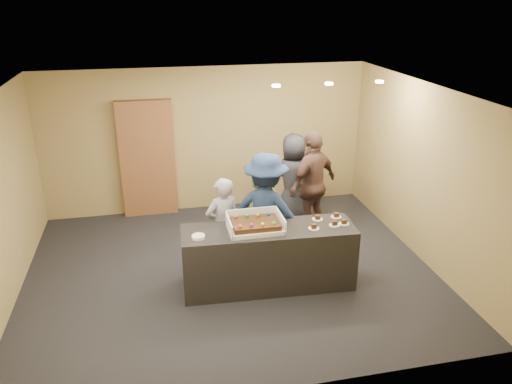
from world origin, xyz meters
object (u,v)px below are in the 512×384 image
at_px(person_server_grey, 223,225).
at_px(person_brown_extra, 313,185).
at_px(cake_box, 255,226).
at_px(serving_counter, 268,257).
at_px(person_dark_suit, 293,180).
at_px(sheet_cake, 255,224).
at_px(plate_stack, 198,237).
at_px(storage_cabinet, 147,159).
at_px(person_navy_man, 266,212).
at_px(person_sage_man, 257,213).

xyz_separation_m(person_server_grey, person_brown_extra, (1.65, 0.83, 0.19)).
bearing_deg(cake_box, serving_counter, -8.28).
bearing_deg(cake_box, person_dark_suit, 60.08).
relative_size(sheet_cake, person_dark_suit, 0.38).
bearing_deg(plate_stack, serving_counter, 4.51).
relative_size(sheet_cake, person_brown_extra, 0.34).
height_order(person_server_grey, person_dark_suit, person_dark_suit).
distance_m(storage_cabinet, person_dark_suit, 2.68).
bearing_deg(person_navy_man, person_server_grey, 27.56).
bearing_deg(person_brown_extra, storage_cabinet, -61.87).
distance_m(sheet_cake, person_navy_man, 0.63).
bearing_deg(storage_cabinet, plate_stack, -78.63).
relative_size(serving_counter, person_sage_man, 1.50).
bearing_deg(person_dark_suit, person_navy_man, 60.61).
bearing_deg(serving_counter, person_navy_man, 83.76).
height_order(person_navy_man, person_brown_extra, person_brown_extra).
relative_size(serving_counter, storage_cabinet, 1.11).
relative_size(cake_box, plate_stack, 4.26).
bearing_deg(serving_counter, person_server_grey, 137.35).
bearing_deg(person_dark_suit, person_sage_man, 53.81).
xyz_separation_m(cake_box, person_dark_suit, (1.11, 1.92, -0.12)).
distance_m(storage_cabinet, person_server_grey, 2.57).
xyz_separation_m(serving_counter, person_dark_suit, (0.92, 1.95, 0.38)).
relative_size(storage_cabinet, person_server_grey, 1.46).
height_order(storage_cabinet, person_brown_extra, storage_cabinet).
bearing_deg(cake_box, plate_stack, -172.44).
xyz_separation_m(person_navy_man, person_dark_suit, (0.83, 1.39, -0.07)).
height_order(serving_counter, person_brown_extra, person_brown_extra).
height_order(serving_counter, person_dark_suit, person_dark_suit).
distance_m(person_server_grey, person_navy_man, 0.66).
bearing_deg(person_dark_suit, serving_counter, 66.10).
distance_m(cake_box, person_sage_man, 0.78).
xyz_separation_m(plate_stack, person_navy_man, (1.07, 0.64, -0.02)).
xyz_separation_m(cake_box, person_navy_man, (0.28, 0.53, -0.05)).
bearing_deg(person_server_grey, storage_cabinet, -82.79).
bearing_deg(plate_stack, person_dark_suit, 46.93).
height_order(person_navy_man, person_dark_suit, person_navy_man).
distance_m(plate_stack, person_sage_man, 1.30).
bearing_deg(person_sage_man, person_brown_extra, -153.21).
distance_m(plate_stack, person_server_grey, 0.79).
xyz_separation_m(plate_stack, person_brown_extra, (2.07, 1.48, 0.01)).
xyz_separation_m(storage_cabinet, sheet_cake, (1.39, -2.90, -0.08)).
bearing_deg(person_brown_extra, cake_box, 14.46).
distance_m(sheet_cake, person_brown_extra, 1.90).
height_order(cake_box, person_navy_man, person_navy_man).
height_order(cake_box, plate_stack, cake_box).
xyz_separation_m(storage_cabinet, person_sage_man, (1.58, -2.14, -0.28)).
distance_m(person_brown_extra, person_dark_suit, 0.59).
distance_m(plate_stack, person_navy_man, 1.24).
height_order(plate_stack, person_sage_man, person_sage_man).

